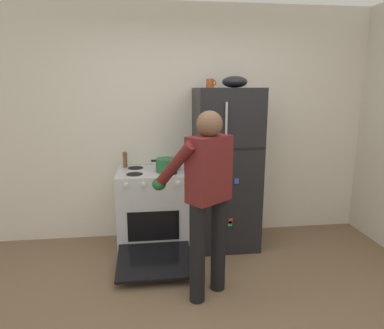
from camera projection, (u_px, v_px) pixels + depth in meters
The scene contains 8 objects.
kitchen_wall_back at pixel (188, 124), 4.05m from camera, with size 6.00×0.10×2.70m, color silver.
refrigerator at pixel (225, 168), 3.83m from camera, with size 0.68×0.72×1.77m.
stove_range at pixel (153, 210), 3.81m from camera, with size 0.76×1.20×0.89m.
person_cook at pixel (205, 189), 2.82m from camera, with size 0.68×0.72×1.60m.
red_pot at pixel (167, 165), 3.68m from camera, with size 0.33×0.23×0.14m.
coffee_mug at pixel (210, 83), 3.65m from camera, with size 0.11×0.08×0.10m.
pepper_mill at pixel (125, 160), 3.87m from camera, with size 0.05×0.05×0.17m, color brown.
mixing_bowl at pixel (235, 82), 3.63m from camera, with size 0.27×0.27×0.12m, color black.
Camera 1 is at (-0.46, -2.08, 1.77)m, focal length 31.87 mm.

